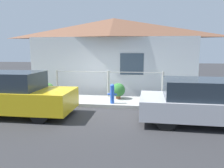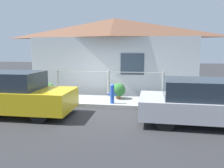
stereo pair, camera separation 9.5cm
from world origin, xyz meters
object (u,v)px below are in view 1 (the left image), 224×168
potted_plant_by_fence (49,88)px  car_right (205,102)px  car_left (11,94)px  fire_hydrant (112,93)px  potted_plant_corner (181,93)px  potted_plant_near_hydrant (118,90)px

potted_plant_by_fence → car_right: bearing=-24.1°
car_left → car_right: (6.27, 0.00, -0.06)m
car_right → fire_hydrant: 3.41m
fire_hydrant → potted_plant_corner: size_ratio=1.21×
car_left → fire_hydrant: (3.25, 1.57, -0.19)m
car_right → fire_hydrant: bearing=154.2°
potted_plant_near_hydrant → potted_plant_by_fence: potted_plant_near_hydrant is taller
car_left → potted_plant_by_fence: size_ratio=7.46×
car_left → potted_plant_near_hydrant: bearing=35.4°
potted_plant_near_hydrant → car_right: bearing=-40.2°
car_left → potted_plant_near_hydrant: 4.18m
fire_hydrant → potted_plant_near_hydrant: (0.15, 0.86, -0.03)m
car_left → fire_hydrant: bearing=25.6°
potted_plant_near_hydrant → potted_plant_corner: size_ratio=1.05×
car_right → potted_plant_by_fence: car_right is taller
car_left → potted_plant_by_fence: car_left is taller
car_right → potted_plant_by_fence: size_ratio=7.15×
potted_plant_near_hydrant → potted_plant_by_fence: size_ratio=1.21×
car_right → potted_plant_corner: bearing=99.1°
car_left → potted_plant_near_hydrant: size_ratio=6.19×
potted_plant_corner → potted_plant_by_fence: bearing=175.2°
potted_plant_near_hydrant → potted_plant_by_fence: (-3.29, 0.33, -0.07)m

